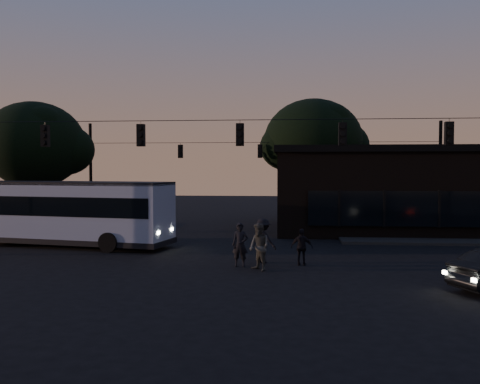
# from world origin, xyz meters

# --- Properties ---
(ground) EXTENTS (120.00, 120.00, 0.00)m
(ground) POSITION_xyz_m (0.00, 0.00, 0.00)
(ground) COLOR black
(ground) RESTS_ON ground
(sidewalk_far_right) EXTENTS (14.00, 10.00, 0.15)m
(sidewalk_far_right) POSITION_xyz_m (12.00, 14.00, 0.07)
(sidewalk_far_right) COLOR black
(sidewalk_far_right) RESTS_ON ground
(sidewalk_far_left) EXTENTS (14.00, 10.00, 0.15)m
(sidewalk_far_left) POSITION_xyz_m (-14.00, 14.00, 0.07)
(sidewalk_far_left) COLOR black
(sidewalk_far_left) RESTS_ON ground
(building) EXTENTS (15.40, 10.41, 5.40)m
(building) POSITION_xyz_m (9.00, 15.97, 2.71)
(building) COLOR black
(building) RESTS_ON ground
(tree_behind) EXTENTS (7.60, 7.60, 9.43)m
(tree_behind) POSITION_xyz_m (4.00, 22.00, 6.19)
(tree_behind) COLOR black
(tree_behind) RESTS_ON ground
(tree_left) EXTENTS (6.40, 6.40, 8.30)m
(tree_left) POSITION_xyz_m (-14.00, 13.00, 5.57)
(tree_left) COLOR black
(tree_left) RESTS_ON ground
(signal_rig_near) EXTENTS (26.24, 0.30, 7.50)m
(signal_rig_near) POSITION_xyz_m (0.00, 4.00, 4.45)
(signal_rig_near) COLOR black
(signal_rig_near) RESTS_ON ground
(signal_rig_far) EXTENTS (26.24, 0.30, 7.50)m
(signal_rig_far) POSITION_xyz_m (0.00, 20.00, 4.20)
(signal_rig_far) COLOR black
(signal_rig_far) RESTS_ON ground
(bus) EXTENTS (12.27, 4.94, 3.37)m
(bus) POSITION_xyz_m (-9.74, 7.17, 1.89)
(bus) COLOR #8C96B2
(bus) RESTS_ON ground
(pedestrian_a) EXTENTS (0.69, 0.48, 1.81)m
(pedestrian_a) POSITION_xyz_m (0.19, 2.08, 0.91)
(pedestrian_a) COLOR black
(pedestrian_a) RESTS_ON ground
(pedestrian_b) EXTENTS (1.14, 1.16, 1.88)m
(pedestrian_b) POSITION_xyz_m (1.02, 1.29, 0.94)
(pedestrian_b) COLOR #3B3B36
(pedestrian_b) RESTS_ON ground
(pedestrian_c) EXTENTS (0.95, 0.51, 1.54)m
(pedestrian_c) POSITION_xyz_m (2.73, 2.57, 0.77)
(pedestrian_c) COLOR black
(pedestrian_c) RESTS_ON ground
(pedestrian_d) EXTENTS (1.42, 1.20, 1.91)m
(pedestrian_d) POSITION_xyz_m (1.07, 3.07, 0.95)
(pedestrian_d) COLOR black
(pedestrian_d) RESTS_ON ground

